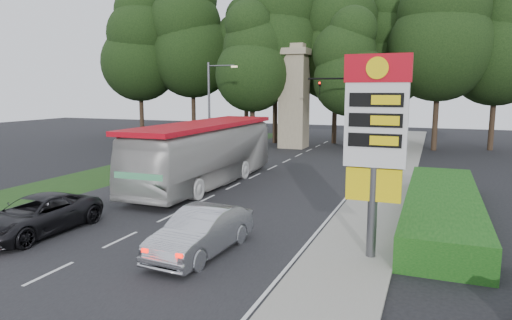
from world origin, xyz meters
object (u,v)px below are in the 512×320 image
at_px(gas_station_pylon, 376,129).
at_px(monument, 294,96).
at_px(transit_bus, 205,154).
at_px(streetlight_signs, 211,105).
at_px(suv_charcoal, 36,215).
at_px(sedan_silver, 201,232).
at_px(traffic_signal_mast, 365,103).

xyz_separation_m(gas_station_pylon, monument, (-11.20, 28.01, 0.66)).
distance_m(monument, transit_bus, 19.45).
xyz_separation_m(streetlight_signs, suv_charcoal, (3.35, -22.06, -3.68)).
bearing_deg(sedan_silver, monument, 104.53).
xyz_separation_m(gas_station_pylon, suv_charcoal, (-12.84, -2.04, -3.69)).
distance_m(streetlight_signs, transit_bus, 12.61).
bearing_deg(gas_station_pylon, traffic_signal_mast, 99.09).
relative_size(traffic_signal_mast, streetlight_signs, 0.90).
xyz_separation_m(gas_station_pylon, sedan_silver, (-5.60, -1.64, -3.64)).
bearing_deg(traffic_signal_mast, gas_station_pylon, -80.91).
bearing_deg(transit_bus, traffic_signal_mast, 60.62).
xyz_separation_m(traffic_signal_mast, suv_charcoal, (-9.32, -24.05, -3.92)).
relative_size(streetlight_signs, monument, 0.80).
xyz_separation_m(traffic_signal_mast, streetlight_signs, (-12.67, -1.99, -0.23)).
xyz_separation_m(monument, sedan_silver, (5.60, -29.65, -4.30)).
xyz_separation_m(gas_station_pylon, streetlight_signs, (-16.19, 20.01, -0.01)).
distance_m(gas_station_pylon, traffic_signal_mast, 22.29).
relative_size(traffic_signal_mast, monument, 0.72).
relative_size(traffic_signal_mast, suv_charcoal, 1.32).
bearing_deg(streetlight_signs, gas_station_pylon, -51.04).
bearing_deg(gas_station_pylon, streetlight_signs, 128.96).
height_order(traffic_signal_mast, monument, monument).
xyz_separation_m(monument, suv_charcoal, (-1.64, -30.05, -4.35)).
height_order(streetlight_signs, monument, monument).
relative_size(monument, sedan_silver, 2.05).
xyz_separation_m(gas_station_pylon, traffic_signal_mast, (-3.52, 22.00, 0.22)).
distance_m(gas_station_pylon, sedan_silver, 6.88).
relative_size(transit_bus, sedan_silver, 2.77).
relative_size(monument, suv_charcoal, 1.84).
height_order(monument, transit_bus, monument).
height_order(gas_station_pylon, monument, monument).
xyz_separation_m(transit_bus, sedan_silver, (5.36, -10.47, -1.08)).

